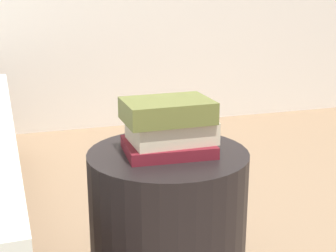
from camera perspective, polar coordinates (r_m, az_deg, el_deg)
side_table at (r=1.48m, az=0.00°, el=-11.91°), size 0.46×0.46×0.48m
book_maroon at (r=1.38m, az=0.07°, el=-2.43°), size 0.25×0.20×0.03m
book_cream at (r=1.36m, az=0.39°, el=-0.52°), size 0.23×0.17×0.06m
book_olive at (r=1.34m, az=-0.10°, el=1.84°), size 0.24×0.17×0.06m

